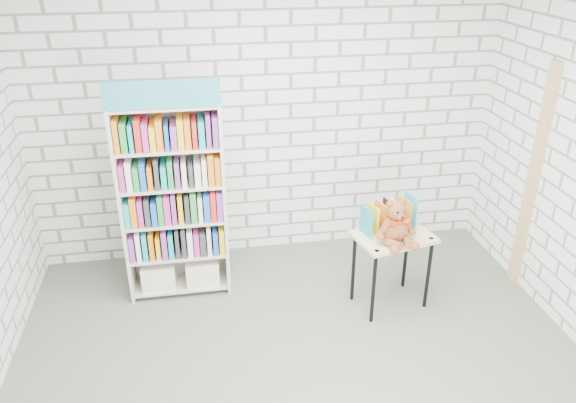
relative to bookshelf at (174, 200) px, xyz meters
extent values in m
plane|color=#515A4C|center=(0.92, -1.36, -0.92)|extent=(4.50, 4.50, 0.00)
cube|color=silver|center=(0.92, 0.64, 0.48)|extent=(4.50, 0.02, 2.80)
cube|color=beige|center=(-0.43, -0.01, -0.02)|extent=(0.03, 0.35, 1.80)
cube|color=beige|center=(0.43, -0.01, -0.02)|extent=(0.03, 0.35, 1.80)
cube|color=beige|center=(0.00, 0.16, -0.02)|extent=(0.90, 0.02, 1.80)
cube|color=teal|center=(0.00, -0.17, 0.99)|extent=(0.90, 0.02, 0.22)
cube|color=beige|center=(0.00, -0.01, -0.86)|extent=(0.84, 0.33, 0.02)
cube|color=beige|center=(0.00, -0.01, -0.52)|extent=(0.84, 0.33, 0.02)
cube|color=beige|center=(0.00, -0.01, -0.18)|extent=(0.84, 0.33, 0.02)
cube|color=beige|center=(0.00, -0.01, 0.16)|extent=(0.84, 0.33, 0.02)
cube|color=beige|center=(0.00, -0.01, 0.50)|extent=(0.84, 0.33, 0.02)
cube|color=beige|center=(0.00, -0.01, 0.86)|extent=(0.84, 0.33, 0.02)
cube|color=silver|center=(-0.20, -0.01, -0.73)|extent=(0.30, 0.29, 0.24)
cube|color=silver|center=(0.20, -0.01, -0.73)|extent=(0.30, 0.29, 0.24)
cube|color=yellow|center=(0.00, -0.02, -0.39)|extent=(0.84, 0.29, 0.24)
cube|color=blue|center=(0.00, -0.02, -0.05)|extent=(0.84, 0.29, 0.24)
cube|color=green|center=(0.00, -0.02, 0.29)|extent=(0.84, 0.29, 0.24)
cube|color=orange|center=(0.00, -0.02, 0.63)|extent=(0.84, 0.29, 0.24)
cube|color=tan|center=(1.84, -0.55, -0.24)|extent=(0.73, 0.58, 0.03)
cylinder|color=black|center=(1.61, -0.78, -0.59)|extent=(0.03, 0.03, 0.67)
cylinder|color=black|center=(1.53, -0.44, -0.59)|extent=(0.03, 0.03, 0.67)
cylinder|color=black|center=(2.14, -0.66, -0.59)|extent=(0.03, 0.03, 0.67)
cylinder|color=black|center=(2.06, -0.32, -0.59)|extent=(0.03, 0.03, 0.67)
cylinder|color=black|center=(1.61, -0.77, -0.22)|extent=(0.04, 0.04, 0.01)
cylinder|color=black|center=(2.13, -0.65, -0.22)|extent=(0.04, 0.04, 0.01)
cube|color=teal|center=(1.60, -0.50, -0.09)|extent=(0.06, 0.20, 0.27)
cube|color=yellow|center=(1.67, -0.48, -0.09)|extent=(0.06, 0.20, 0.27)
cube|color=orange|center=(1.74, -0.47, -0.09)|extent=(0.06, 0.20, 0.27)
cube|color=black|center=(1.81, -0.45, -0.09)|extent=(0.06, 0.20, 0.27)
cube|color=white|center=(1.88, -0.43, -0.09)|extent=(0.06, 0.20, 0.27)
cube|color=orange|center=(1.96, -0.42, -0.09)|extent=(0.06, 0.20, 0.27)
cube|color=#34A7C3|center=(2.03, -0.40, -0.09)|extent=(0.06, 0.20, 0.27)
ellipsoid|color=brown|center=(1.80, -0.64, -0.11)|extent=(0.23, 0.19, 0.23)
sphere|color=brown|center=(1.80, -0.65, 0.06)|extent=(0.16, 0.16, 0.16)
sphere|color=brown|center=(1.74, -0.64, 0.13)|extent=(0.06, 0.06, 0.06)
sphere|color=brown|center=(1.86, -0.62, 0.13)|extent=(0.06, 0.06, 0.06)
sphere|color=brown|center=(1.81, -0.71, 0.04)|extent=(0.06, 0.06, 0.06)
sphere|color=black|center=(1.78, -0.72, 0.09)|extent=(0.02, 0.02, 0.02)
sphere|color=black|center=(1.84, -0.71, 0.09)|extent=(0.02, 0.02, 0.02)
sphere|color=black|center=(1.81, -0.74, 0.05)|extent=(0.02, 0.02, 0.02)
cylinder|color=brown|center=(1.69, -0.68, -0.08)|extent=(0.11, 0.09, 0.16)
cylinder|color=brown|center=(1.92, -0.65, -0.08)|extent=(0.12, 0.10, 0.16)
sphere|color=brown|center=(1.66, -0.70, -0.14)|extent=(0.06, 0.06, 0.06)
sphere|color=brown|center=(1.95, -0.66, -0.14)|extent=(0.06, 0.06, 0.06)
cylinder|color=brown|center=(1.75, -0.76, -0.18)|extent=(0.14, 0.18, 0.09)
cylinder|color=brown|center=(1.88, -0.74, -0.18)|extent=(0.10, 0.18, 0.09)
sphere|color=brown|center=(1.74, -0.84, -0.18)|extent=(0.08, 0.08, 0.08)
sphere|color=brown|center=(1.92, -0.82, -0.18)|extent=(0.08, 0.08, 0.08)
cone|color=red|center=(1.77, -0.71, -0.01)|extent=(0.07, 0.07, 0.06)
cone|color=red|center=(1.85, -0.70, -0.01)|extent=(0.07, 0.07, 0.06)
sphere|color=red|center=(1.81, -0.71, -0.01)|extent=(0.03, 0.03, 0.03)
cube|color=tan|center=(3.14, -0.41, 0.13)|extent=(0.05, 0.12, 2.10)
camera|label=1|loc=(0.23, -4.51, 2.14)|focal=35.00mm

